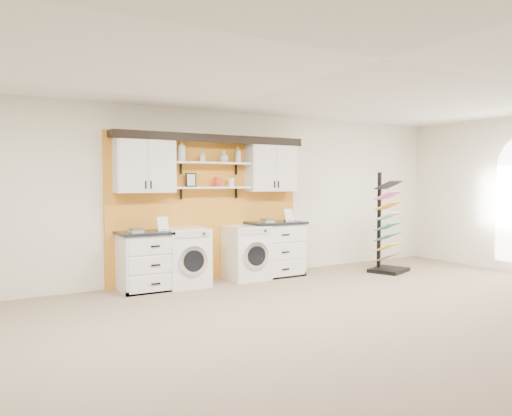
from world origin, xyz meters
TOP-DOWN VIEW (x-y plane):
  - floor at (0.00, 0.00)m, footprint 10.00×10.00m
  - ceiling at (0.00, 0.00)m, footprint 10.00×10.00m
  - wall_back at (0.00, 4.00)m, footprint 10.00×0.00m
  - accent_panel at (0.00, 3.96)m, footprint 3.40×0.07m
  - upper_cabinet_left at (-1.13, 3.79)m, footprint 0.90×0.35m
  - upper_cabinet_right at (1.13, 3.79)m, footprint 0.90×0.35m
  - shelf_lower at (0.00, 3.80)m, footprint 1.32×0.28m
  - shelf_upper at (0.00, 3.80)m, footprint 1.32×0.28m
  - crown_molding at (0.00, 3.81)m, footprint 3.30×0.41m
  - picture_frame at (-0.35, 3.85)m, footprint 0.18×0.02m
  - canister_red at (0.10, 3.80)m, footprint 0.11×0.11m
  - canister_cream at (0.35, 3.80)m, footprint 0.10×0.10m
  - base_cabinet_left at (-1.13, 3.64)m, footprint 0.90×0.66m
  - base_cabinet_right at (1.13, 3.64)m, footprint 0.96×0.66m
  - washer at (-0.55, 3.64)m, footprint 0.65×0.71m
  - dryer at (0.54, 3.64)m, footprint 0.64×0.71m
  - sample_rack at (3.08, 2.93)m, footprint 0.80×0.74m
  - soap_bottle_a at (-0.52, 3.80)m, footprint 0.17×0.17m
  - soap_bottle_b at (-0.16, 3.80)m, footprint 0.10×0.10m
  - soap_bottle_c at (0.21, 3.80)m, footprint 0.16×0.16m
  - soap_bottle_d at (0.49, 3.80)m, footprint 0.10×0.11m

SIDE VIEW (x-z plane):
  - floor at x=0.00m, z-range 0.00..0.00m
  - base_cabinet_left at x=-1.13m, z-range 0.00..0.89m
  - dryer at x=0.54m, z-range 0.00..0.90m
  - washer at x=-0.55m, z-range 0.00..0.91m
  - base_cabinet_right at x=1.13m, z-range 0.00..0.94m
  - sample_rack at x=3.08m, z-range -0.34..1.46m
  - accent_panel at x=0.00m, z-range 0.00..2.40m
  - wall_back at x=0.00m, z-range -3.60..6.40m
  - shelf_lower at x=0.00m, z-range 1.52..1.54m
  - canister_cream at x=0.35m, z-range 1.54..1.69m
  - canister_red at x=0.10m, z-range 1.54..1.71m
  - picture_frame at x=-0.35m, z-range 1.54..1.77m
  - upper_cabinet_left at x=-1.13m, z-range 1.46..2.30m
  - upper_cabinet_right at x=1.13m, z-range 1.46..2.30m
  - shelf_upper at x=0.00m, z-range 1.92..1.94m
  - soap_bottle_b at x=-0.16m, z-range 1.95..2.12m
  - soap_bottle_c at x=0.21m, z-range 1.95..2.13m
  - soap_bottle_d at x=0.49m, z-range 1.95..2.20m
  - soap_bottle_a at x=-0.52m, z-range 1.94..2.28m
  - crown_molding at x=0.00m, z-range 2.26..2.39m
  - ceiling at x=0.00m, z-range 2.80..2.80m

